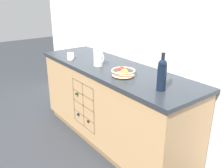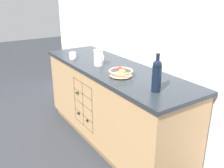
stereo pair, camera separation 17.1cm
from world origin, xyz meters
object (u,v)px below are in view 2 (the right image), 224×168
fruit_bowl (121,72)px  white_pitcher (99,57)px  ceramic_mug (73,56)px  standing_wine_bottle (157,75)px

fruit_bowl → white_pitcher: bearing=178.7°
fruit_bowl → ceramic_mug: 0.84m
fruit_bowl → white_pitcher: white_pitcher is taller
ceramic_mug → fruit_bowl: bearing=7.4°
fruit_bowl → white_pitcher: 0.43m
white_pitcher → ceramic_mug: size_ratio=1.56×
fruit_bowl → ceramic_mug: bearing=-172.6°
fruit_bowl → ceramic_mug: size_ratio=2.10×
ceramic_mug → standing_wine_bottle: bearing=5.6°
fruit_bowl → ceramic_mug: fruit_bowl is taller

